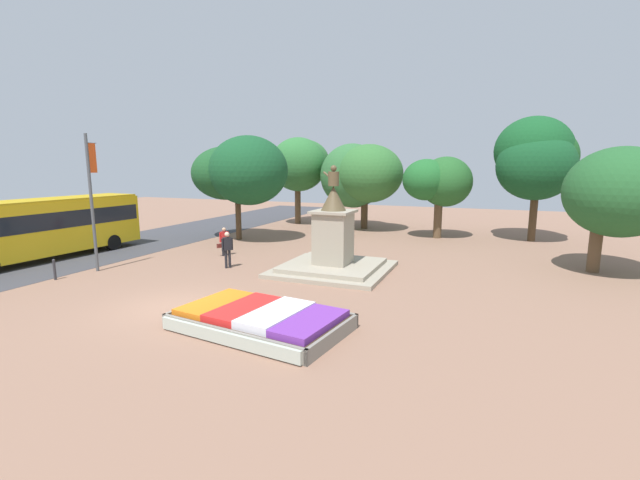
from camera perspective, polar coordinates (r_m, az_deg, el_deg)
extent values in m
plane|color=#8C6651|center=(16.03, -19.07, -8.54)|extent=(82.20, 82.20, 0.00)
cube|color=#38281C|center=(13.46, -7.94, -10.72)|extent=(5.33, 3.46, 0.41)
cube|color=gray|center=(12.42, -12.16, -12.57)|extent=(5.17, 0.80, 0.45)
cube|color=gray|center=(14.56, -4.40, -8.96)|extent=(5.17, 0.80, 0.45)
cube|color=gray|center=(15.07, -15.74, -8.65)|extent=(0.50, 3.00, 0.45)
cube|color=gray|center=(12.16, 1.87, -12.85)|extent=(0.50, 3.00, 0.45)
cube|color=orange|center=(14.48, -13.68, -8.20)|extent=(1.54, 2.75, 0.17)
cube|color=red|center=(13.71, -9.99, -9.02)|extent=(1.54, 2.75, 0.21)
cube|color=white|center=(13.01, -5.85, -9.88)|extent=(1.54, 2.75, 0.25)
cube|color=#72339E|center=(12.39, -1.25, -10.98)|extent=(1.54, 2.75, 0.20)
cube|color=#B2BCAD|center=(12.38, -12.31, -12.64)|extent=(4.93, 0.86, 0.37)
cube|color=#9E937F|center=(20.23, 1.76, -3.90)|extent=(5.11, 5.11, 0.19)
cube|color=#9F9480|center=(20.19, 1.76, -3.37)|extent=(4.17, 4.17, 0.19)
cube|color=#9E937F|center=(19.93, 1.78, 0.23)|extent=(1.56, 1.56, 2.38)
cube|color=#9E937F|center=(19.76, 1.80, 3.80)|extent=(1.84, 1.84, 0.12)
cone|color=brown|center=(19.70, 1.81, 5.59)|extent=(1.17, 1.17, 1.12)
cylinder|color=brown|center=(19.66, 1.82, 8.16)|extent=(0.50, 0.50, 0.65)
sphere|color=brown|center=(19.65, 1.83, 9.53)|extent=(0.29, 0.29, 0.29)
cylinder|color=brown|center=(19.85, 1.11, 8.56)|extent=(0.57, 0.27, 0.41)
cylinder|color=#4C5156|center=(22.38, -28.15, 4.26)|extent=(0.14, 0.14, 6.35)
cube|color=#D84C19|center=(22.47, -28.07, 9.63)|extent=(0.04, 0.37, 1.34)
cylinder|color=#4C5156|center=(22.49, -28.21, 11.34)|extent=(0.06, 0.51, 0.03)
cube|color=gold|center=(26.63, -33.55, 1.34)|extent=(2.88, 11.16, 2.74)
cube|color=black|center=(26.58, -33.63, 2.22)|extent=(2.89, 10.83, 0.88)
cube|color=#B79214|center=(26.50, -33.84, 4.37)|extent=(2.82, 10.94, 0.10)
cylinder|color=black|center=(29.72, -28.61, 0.03)|extent=(0.32, 0.91, 0.90)
cylinder|color=black|center=(27.98, -25.87, -0.29)|extent=(0.32, 0.91, 0.90)
cylinder|color=black|center=(24.21, -12.41, -1.11)|extent=(0.13, 0.13, 0.79)
cylinder|color=black|center=(24.13, -12.79, -1.16)|extent=(0.13, 0.13, 0.79)
cube|color=red|center=(24.05, -12.66, 0.44)|extent=(0.38, 0.44, 0.56)
cylinder|color=red|center=(24.16, -12.15, 0.43)|extent=(0.09, 0.09, 0.53)
cylinder|color=red|center=(23.95, -13.17, 0.32)|extent=(0.09, 0.09, 0.53)
sphere|color=tan|center=(23.99, -12.70, 1.41)|extent=(0.20, 0.20, 0.20)
cube|color=#591E19|center=(24.01, -13.26, -0.75)|extent=(0.24, 0.30, 0.22)
cylinder|color=black|center=(21.28, -11.96, -2.47)|extent=(0.13, 0.13, 0.88)
cylinder|color=black|center=(21.22, -12.42, -2.52)|extent=(0.13, 0.13, 0.88)
cube|color=black|center=(21.10, -12.26, -0.49)|extent=(0.40, 0.44, 0.63)
cylinder|color=black|center=(21.18, -11.65, -0.51)|extent=(0.09, 0.09, 0.60)
cylinder|color=black|center=(21.03, -12.88, -0.63)|extent=(0.09, 0.09, 0.60)
sphere|color=beige|center=(21.02, -12.31, 0.74)|extent=(0.23, 0.23, 0.23)
cylinder|color=#2D2D33|center=(21.93, -31.88, -3.47)|extent=(0.11, 0.11, 0.83)
sphere|color=#2D2D33|center=(21.84, -31.99, -2.32)|extent=(0.12, 0.12, 0.12)
cylinder|color=brown|center=(23.60, 32.79, -0.99)|extent=(0.55, 0.55, 2.22)
ellipsoid|color=#23582A|center=(23.26, 35.11, 5.24)|extent=(4.60, 4.89, 4.02)
ellipsoid|color=#235E26|center=(24.21, 34.91, 6.56)|extent=(3.83, 3.57, 2.97)
cylinder|color=#4C3823|center=(29.21, -10.83, 2.95)|extent=(0.37, 0.37, 2.95)
ellipsoid|color=#174B27|center=(28.26, -9.52, 9.11)|extent=(5.11, 5.00, 4.45)
ellipsoid|color=#1C4E25|center=(29.76, -12.42, 8.68)|extent=(4.60, 4.51, 3.56)
cylinder|color=brown|center=(30.40, 15.43, 2.77)|extent=(0.55, 0.55, 2.66)
ellipsoid|color=#1F5F28|center=(29.95, 13.97, 7.80)|extent=(3.15, 3.37, 2.77)
ellipsoid|color=#235926|center=(30.45, 16.41, 7.46)|extent=(3.53, 3.86, 3.38)
cylinder|color=brown|center=(36.68, -2.98, 4.48)|extent=(0.50, 0.50, 2.91)
ellipsoid|color=#2F6C33|center=(37.19, -2.16, 10.48)|extent=(4.26, 4.66, 3.64)
ellipsoid|color=#2D6C33|center=(35.94, -2.92, 10.02)|extent=(4.71, 4.30, 4.41)
cylinder|color=#4C3823|center=(31.24, 26.54, 2.99)|extent=(0.48, 0.48, 3.45)
ellipsoid|color=#154E24|center=(31.64, 26.57, 10.59)|extent=(4.84, 5.15, 4.40)
ellipsoid|color=#1B4F20|center=(31.56, 27.50, 9.83)|extent=(4.28, 3.73, 3.84)
ellipsoid|color=#164B25|center=(30.66, 26.85, 8.80)|extent=(4.78, 4.09, 4.33)
cylinder|color=#4C3823|center=(33.84, 5.93, 3.48)|extent=(0.53, 0.53, 2.33)
ellipsoid|color=#316A30|center=(32.71, 6.52, 8.79)|extent=(5.15, 4.93, 4.36)
ellipsoid|color=#2E6D2F|center=(34.42, 4.53, 7.90)|extent=(4.61, 4.96, 4.30)
ellipsoid|color=#306835|center=(33.43, 4.29, 8.54)|extent=(4.98, 4.38, 4.89)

